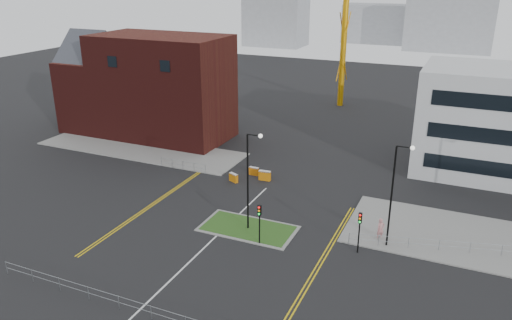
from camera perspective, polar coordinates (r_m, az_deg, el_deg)
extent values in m
plane|color=black|center=(40.38, -8.43, -12.22)|extent=(200.00, 200.00, 0.00)
cube|color=slate|center=(67.16, -13.07, 1.28)|extent=(28.00, 8.00, 0.12)
cube|color=slate|center=(47.66, 25.10, -8.57)|extent=(24.00, 10.00, 0.12)
cube|color=slate|center=(45.55, -0.92, -7.83)|extent=(8.60, 4.60, 0.08)
cube|color=#274E1A|center=(45.54, -0.92, -7.81)|extent=(8.00, 4.00, 0.12)
cube|color=#401210|center=(69.97, -10.61, 8.17)|extent=(18.00, 10.00, 14.00)
cube|color=black|center=(67.67, -16.11, 10.75)|extent=(1.40, 0.10, 1.40)
cube|color=black|center=(62.91, -10.36, 10.52)|extent=(1.40, 0.10, 1.40)
cube|color=#401210|center=(77.68, -17.94, 7.24)|extent=(6.00, 10.00, 10.00)
cube|color=#2D3038|center=(76.76, -18.35, 10.86)|extent=(6.40, 8.49, 8.49)
cylinder|color=orange|center=(86.04, 10.21, 16.59)|extent=(1.00, 1.00, 32.08)
cylinder|color=black|center=(43.59, -0.95, -2.67)|extent=(0.16, 0.16, 9.00)
cylinder|color=black|center=(41.77, -0.24, 2.87)|extent=(1.20, 0.10, 0.10)
sphere|color=silver|center=(41.54, 0.52, 2.76)|extent=(0.36, 0.36, 0.36)
cylinder|color=black|center=(42.30, 15.20, -4.21)|extent=(0.16, 0.16, 9.00)
cylinder|color=black|center=(40.60, 16.62, 1.44)|extent=(1.20, 0.10, 0.10)
sphere|color=silver|center=(40.54, 17.46, 1.32)|extent=(0.36, 0.36, 0.36)
cylinder|color=black|center=(42.53, 0.40, -7.80)|extent=(0.12, 0.12, 3.00)
cube|color=black|center=(41.74, 0.41, -5.75)|extent=(0.28, 0.22, 0.90)
sphere|color=red|center=(41.50, 0.34, -5.45)|extent=(0.18, 0.18, 0.18)
sphere|color=orange|center=(41.63, 0.34, -5.83)|extent=(0.18, 0.18, 0.18)
sphere|color=#0CCC33|center=(41.77, 0.34, -6.19)|extent=(0.18, 0.18, 0.18)
cylinder|color=black|center=(42.15, 11.66, -8.56)|extent=(0.12, 0.12, 3.00)
cube|color=black|center=(41.35, 11.83, -6.50)|extent=(0.28, 0.22, 0.90)
sphere|color=red|center=(41.10, 11.82, -6.21)|extent=(0.18, 0.18, 0.18)
sphere|color=orange|center=(41.24, 11.79, -6.58)|extent=(0.18, 0.18, 0.18)
sphere|color=#0CCC33|center=(41.37, 11.76, -6.95)|extent=(0.18, 0.18, 0.18)
cylinder|color=gray|center=(35.82, -13.76, -15.40)|extent=(24.00, 0.04, 0.04)
cylinder|color=gray|center=(36.11, -13.69, -16.04)|extent=(24.00, 0.04, 0.04)
cylinder|color=gray|center=(43.59, -26.64, -10.92)|extent=(0.05, 0.05, 1.10)
cylinder|color=gray|center=(58.85, -8.37, -0.15)|extent=(6.00, 0.04, 0.04)
cylinder|color=gray|center=(59.03, -8.35, -0.61)|extent=(6.00, 0.04, 0.04)
cylinder|color=gray|center=(60.60, -10.76, -0.18)|extent=(0.05, 0.05, 1.10)
cylinder|color=gray|center=(57.57, -5.81, -1.05)|extent=(0.05, 0.05, 1.10)
cylinder|color=gray|center=(44.91, 23.37, -8.68)|extent=(19.01, 5.04, 0.04)
cylinder|color=gray|center=(45.15, 23.28, -9.23)|extent=(19.01, 5.04, 0.04)
cylinder|color=gray|center=(43.63, 10.57, -8.82)|extent=(0.05, 0.05, 1.10)
cube|color=silver|center=(41.81, -6.97, -10.88)|extent=(0.15, 30.00, 0.01)
cube|color=gold|center=(52.12, -11.07, -4.42)|extent=(0.12, 24.00, 0.01)
cube|color=gold|center=(51.96, -10.79, -4.48)|extent=(0.12, 24.00, 0.01)
cube|color=gold|center=(41.70, 7.48, -11.00)|extent=(0.12, 20.00, 0.01)
cube|color=gold|center=(41.63, 7.88, -11.08)|extent=(0.12, 20.00, 0.01)
cube|color=gray|center=(159.89, 2.30, 16.85)|extent=(18.00, 12.00, 22.00)
cube|color=gray|center=(159.13, 21.28, 14.42)|extent=(24.00, 12.00, 16.00)
cube|color=gray|center=(171.14, 15.24, 14.75)|extent=(30.00, 12.00, 12.00)
imported|color=tan|center=(44.78, 14.05, -7.67)|extent=(0.84, 0.83, 1.96)
cube|color=#CA670B|center=(56.93, -0.24, -1.28)|extent=(1.14, 0.43, 0.94)
cube|color=silver|center=(56.77, -0.24, -0.89)|extent=(1.14, 0.43, 0.11)
cube|color=#C56B0A|center=(55.20, -2.58, -2.02)|extent=(1.20, 0.83, 0.96)
cube|color=silver|center=(55.03, -2.59, -1.61)|extent=(1.20, 0.83, 0.11)
cube|color=#CD720B|center=(55.49, 1.00, -1.79)|extent=(1.35, 0.51, 1.11)
cube|color=silver|center=(55.30, 1.01, -1.32)|extent=(1.35, 0.51, 0.13)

